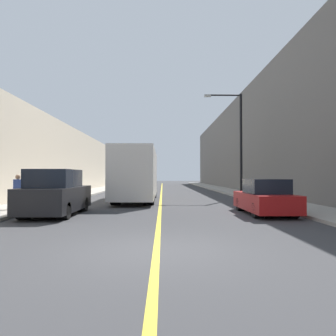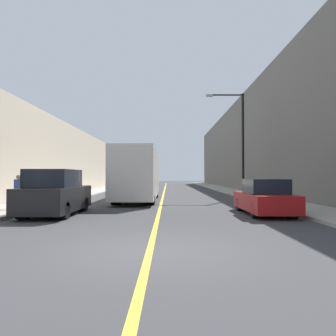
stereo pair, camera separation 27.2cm
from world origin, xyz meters
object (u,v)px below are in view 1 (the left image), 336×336
bus (137,174)px  parked_suv_left (56,194)px  street_lamp_right (238,137)px  car_right_near (265,198)px  pedestrian (18,191)px

bus → parked_suv_left: 8.62m
parked_suv_left → street_lamp_right: street_lamp_right is taller
parked_suv_left → car_right_near: 9.14m
parked_suv_left → pedestrian: (-2.27, 1.46, 0.07)m
parked_suv_left → pedestrian: parked_suv_left is taller
bus → car_right_near: size_ratio=2.28×
car_right_near → pedestrian: bearing=173.7°
parked_suv_left → street_lamp_right: 15.39m
bus → parked_suv_left: size_ratio=2.14×
parked_suv_left → pedestrian: size_ratio=2.94×
parked_suv_left → pedestrian: bearing=147.3°
car_right_near → pedestrian: 11.48m
street_lamp_right → pedestrian: bearing=-143.7°
pedestrian → bus: bearing=52.2°
parked_suv_left → bus: bearing=70.5°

